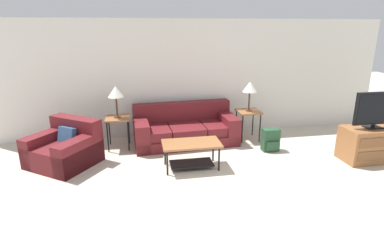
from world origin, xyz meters
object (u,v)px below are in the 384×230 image
side_table_right (248,114)px  table_lamp_left (116,92)px  backpack (271,140)px  television (376,109)px  coffee_table (191,149)px  table_lamp_right (250,87)px  couch (185,129)px  side_table_left (118,121)px  armchair (65,149)px  tv_console (370,144)px

side_table_right → table_lamp_left: bearing=180.0°
backpack → television: bearing=-24.4°
coffee_table → table_lamp_right: 2.08m
couch → side_table_left: (-1.40, -0.07, 0.29)m
table_lamp_right → armchair: bearing=-170.7°
table_lamp_right → table_lamp_left: bearing=180.0°
couch → side_table_right: 1.43m
side_table_right → table_lamp_right: size_ratio=1.02×
coffee_table → television: (3.34, -0.26, 0.64)m
table_lamp_left → tv_console: bearing=-17.3°
television → side_table_left: bearing=162.7°
armchair → tv_console: size_ratio=1.39×
television → backpack: size_ratio=1.83×
table_lamp_left → television: 4.88m
armchair → side_table_right: size_ratio=2.17×
coffee_table → table_lamp_left: (-1.31, 1.19, 0.82)m
armchair → backpack: bearing=-1.5°
television → couch: bearing=155.0°
couch → side_table_left: couch is taller
coffee_table → backpack: bearing=15.6°
table_lamp_right → backpack: (0.23, -0.71, -0.95)m
couch → side_table_right: bearing=-2.9°
armchair → television: size_ratio=1.69×
side_table_left → table_lamp_left: 0.60m
couch → armchair: 2.42m
couch → side_table_left: bearing=-177.1°
coffee_table → table_lamp_left: table_lamp_left is taller
armchair → tv_console: 5.64m
coffee_table → tv_console: (3.34, -0.26, -0.03)m
couch → armchair: size_ratio=1.56×
side_table_right → television: bearing=-38.0°
couch → table_lamp_left: (-1.40, -0.07, 0.88)m
side_table_right → backpack: side_table_right is taller
side_table_left → armchair: bearing=-146.7°
couch → armchair: (-2.32, -0.68, -0.00)m
armchair → side_table_right: armchair is taller
table_lamp_right → tv_console: size_ratio=0.63×
couch → television: (3.26, -1.52, 0.70)m
tv_console → coffee_table: bearing=175.5°
side_table_right → table_lamp_right: 0.60m
armchair → backpack: armchair is taller
table_lamp_left → backpack: (3.03, -0.71, -0.95)m
television → backpack: television is taller
backpack → side_table_left: bearing=166.8°
couch → side_table_right: couch is taller
table_lamp_left → backpack: table_lamp_left is taller
side_table_left → television: television is taller
side_table_left → backpack: 3.13m
table_lamp_right → television: bearing=-38.0°
side_table_left → tv_console: bearing=-17.3°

